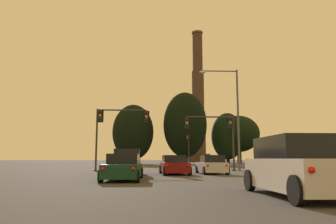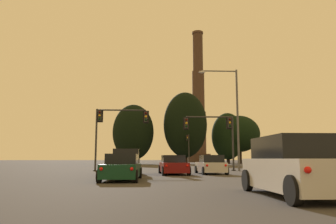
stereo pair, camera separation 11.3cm
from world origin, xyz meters
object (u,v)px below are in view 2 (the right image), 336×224
Objects in this scene: suv_left_lane_front at (126,162)px; traffic_light_overhead_right at (216,129)px; hatchback_right_lane_front at (211,165)px; suv_right_lane_third at (295,167)px; traffic_light_overhead_left at (114,123)px; smokestack at (199,109)px; street_lamp at (232,108)px; sedan_center_lane_front at (173,165)px; sedan_left_lane_second at (122,168)px; traffic_light_far_right at (188,145)px.

traffic_light_overhead_right reaches higher than suv_left_lane_front.
hatchback_right_lane_front is 0.77× the size of traffic_light_overhead_right.
suv_right_lane_third is 0.82× the size of traffic_light_overhead_left.
hatchback_right_lane_front is 11.08m from traffic_light_overhead_left.
hatchback_right_lane_front is 91.63m from smokestack.
street_lamp reaches higher than traffic_light_overhead_right.
smokestack reaches higher than sedan_center_lane_front.
hatchback_right_lane_front reaches higher than sedan_left_lane_second.
smokestack is (20.31, 82.76, 14.07)m from traffic_light_overhead_left.
smokestack is (10.34, 82.68, 14.53)m from traffic_light_overhead_right.
suv_left_lane_front reaches higher than hatchback_right_lane_front.
hatchback_right_lane_front is 0.42× the size of street_lamp.
traffic_light_far_right is 0.62× the size of street_lamp.
hatchback_right_lane_front is 0.84× the size of suv_right_lane_third.
sedan_left_lane_second is 6.15m from suv_left_lane_front.
street_lamp is (1.55, -0.38, 1.99)m from traffic_light_overhead_right.
sedan_left_lane_second is 17.19m from street_lamp.
traffic_light_far_right is at bearing 84.07° from hatchback_right_lane_front.
smokestack is at bearing 76.82° from suv_left_lane_front.
suv_left_lane_front reaches higher than sedan_center_lane_front.
suv_left_lane_front is 8.50m from traffic_light_overhead_left.
suv_right_lane_third is 106.61m from smokestack.
sedan_center_lane_front is (3.25, 6.74, 0.00)m from sedan_left_lane_second.
smokestack is at bearing 82.87° from traffic_light_overhead_right.
suv_left_lane_front is 44.81m from traffic_light_far_right.
sedan_center_lane_front is 0.77× the size of traffic_light_far_right.
traffic_light_overhead_right is at bearing 61.06° from sedan_left_lane_second.
sedan_center_lane_front is 0.80× the size of traffic_light_overhead_left.
smokestack is at bearing 80.43° from hatchback_right_lane_front.
suv_left_lane_front is at bearing -172.64° from sedan_center_lane_front.
hatchback_right_lane_front is 0.70× the size of traffic_light_overhead_left.
suv_left_lane_front is at bearing 113.50° from suv_right_lane_third.
smokestack is (9.03, 46.52, 14.58)m from traffic_light_far_right.
hatchback_right_lane_front is 0.67× the size of traffic_light_far_right.
sedan_center_lane_front is 3.53m from suv_left_lane_front.
smokestack reaches higher than suv_right_lane_third.
suv_left_lane_front is 93.77m from smokestack.
traffic_light_far_right is 36.18m from traffic_light_overhead_right.
suv_left_lane_front is at bearing -143.57° from street_lamp.
hatchback_right_lane_front is at bearing 50.82° from sedan_left_lane_second.
traffic_light_overhead_right reaches higher than suv_right_lane_third.
smokestack is at bearing 79.02° from traffic_light_far_right.
traffic_light_far_right is at bearing 76.19° from suv_left_lane_front.
traffic_light_overhead_right is (9.97, 0.08, -0.46)m from traffic_light_overhead_left.
street_lamp reaches higher than sedan_center_lane_front.
traffic_light_overhead_right reaches higher than sedan_left_lane_second.
hatchback_right_lane_front reaches higher than sedan_center_lane_front.
smokestack is (18.25, 96.35, 17.95)m from sedan_left_lane_second.
traffic_light_overhead_right is at bearing 53.62° from sedan_center_lane_front.
suv_right_lane_third is (2.80, -14.81, 0.23)m from sedan_center_lane_front.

